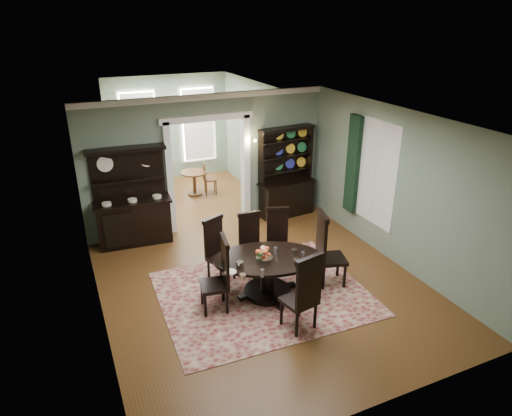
{
  "coord_description": "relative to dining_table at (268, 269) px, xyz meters",
  "views": [
    {
      "loc": [
        -2.97,
        -6.31,
        4.55
      ],
      "look_at": [
        0.1,
        0.6,
        1.31
      ],
      "focal_mm": 32.0,
      "sensor_mm": 36.0,
      "label": 1
    }
  ],
  "objects": [
    {
      "name": "right_window",
      "position": [
        2.73,
        1.12,
        1.09
      ],
      "size": [
        0.15,
        1.47,
        2.12
      ],
      "color": "white",
      "rests_on": "wall_right"
    },
    {
      "name": "parlor_chair_right",
      "position": [
        0.6,
        5.02,
        -0.03
      ],
      "size": [
        0.4,
        0.38,
        0.89
      ],
      "rotation": [
        0.0,
        0.0,
        -1.73
      ],
      "color": "#503217",
      "rests_on": "parlor_floor"
    },
    {
      "name": "wall_sconce",
      "position": [
        0.98,
        3.04,
        1.38
      ],
      "size": [
        0.27,
        0.21,
        0.21
      ],
      "color": "gold",
      "rests_on": "back_wall_right"
    },
    {
      "name": "chair_end_right",
      "position": [
        1.09,
        -0.11,
        0.23
      ],
      "size": [
        0.61,
        0.63,
        1.4
      ],
      "rotation": [
        0.0,
        0.0,
        -1.84
      ],
      "color": "black",
      "rests_on": "rug"
    },
    {
      "name": "doorway_trim",
      "position": [
        0.03,
        3.19,
        1.11
      ],
      "size": [
        2.08,
        0.25,
        2.57
      ],
      "color": "white",
      "rests_on": "floor"
    },
    {
      "name": "sideboard",
      "position": [
        -1.74,
        2.95,
        0.22
      ],
      "size": [
        1.62,
        0.68,
        2.08
      ],
      "rotation": [
        0.0,
        0.0,
        -0.08
      ],
      "color": "black",
      "rests_on": "floor"
    },
    {
      "name": "rug",
      "position": [
        -0.07,
        0.03,
        -0.5
      ],
      "size": [
        3.6,
        2.96,
        0.01
      ],
      "primitive_type": "cube",
      "rotation": [
        0.0,
        0.0,
        -0.03
      ],
      "color": "maroon",
      "rests_on": "floor"
    },
    {
      "name": "chair_far_mid",
      "position": [
        0.07,
        0.91,
        0.1
      ],
      "size": [
        0.46,
        0.43,
        1.16
      ],
      "rotation": [
        0.0,
        0.0,
        3.07
      ],
      "color": "black",
      "rests_on": "rug"
    },
    {
      "name": "parlor_table",
      "position": [
        0.24,
        5.11,
        -0.08
      ],
      "size": [
        0.7,
        0.7,
        0.65
      ],
      "color": "#503217",
      "rests_on": "parlor_floor"
    },
    {
      "name": "dining_table",
      "position": [
        0.0,
        0.0,
        0.0
      ],
      "size": [
        2.15,
        2.15,
        0.73
      ],
      "rotation": [
        0.0,
        0.0,
        -0.3
      ],
      "color": "black",
      "rests_on": "rug"
    },
    {
      "name": "parlor",
      "position": [
        0.03,
        5.73,
        1.01
      ],
      "size": [
        3.51,
        3.5,
        3.01
      ],
      "color": "#5A3717",
      "rests_on": "ground"
    },
    {
      "name": "parlor_chair_left",
      "position": [
        -0.62,
        4.84,
        -0.05
      ],
      "size": [
        0.37,
        0.36,
        0.86
      ],
      "rotation": [
        0.0,
        0.0,
        1.67
      ],
      "color": "#503217",
      "rests_on": "parlor_floor"
    },
    {
      "name": "chair_far_left",
      "position": [
        -0.61,
        0.88,
        0.12
      ],
      "size": [
        0.57,
        0.56,
        1.2
      ],
      "rotation": [
        0.0,
        0.0,
        3.55
      ],
      "color": "black",
      "rests_on": "rug"
    },
    {
      "name": "chair_near",
      "position": [
        0.07,
        -1.12,
        0.2
      ],
      "size": [
        0.58,
        0.56,
        1.34
      ],
      "rotation": [
        0.0,
        0.0,
        0.21
      ],
      "color": "black",
      "rests_on": "rug"
    },
    {
      "name": "room",
      "position": [
        0.03,
        0.24,
        1.07
      ],
      "size": [
        5.51,
        6.01,
        3.01
      ],
      "color": "#5A3717",
      "rests_on": "ground"
    },
    {
      "name": "chair_end_left",
      "position": [
        -0.88,
        -0.07,
        0.17
      ],
      "size": [
        0.52,
        0.54,
        1.29
      ],
      "rotation": [
        0.0,
        0.0,
        1.41
      ],
      "color": "black",
      "rests_on": "rug"
    },
    {
      "name": "welsh_dresser",
      "position": [
        1.89,
        2.96,
        0.27
      ],
      "size": [
        1.43,
        0.64,
        2.16
      ],
      "rotation": [
        0.0,
        0.0,
        0.1
      ],
      "color": "black",
      "rests_on": "floor"
    },
    {
      "name": "chair_far_right",
      "position": [
        0.64,
        0.89,
        0.1
      ],
      "size": [
        0.54,
        0.52,
        1.16
      ],
      "rotation": [
        0.0,
        0.0,
        2.82
      ],
      "color": "black",
      "rests_on": "rug"
    },
    {
      "name": "centerpiece",
      "position": [
        -0.08,
        -0.05,
        0.29
      ],
      "size": [
        1.44,
        0.93,
        0.24
      ],
      "color": "silver",
      "rests_on": "dining_table"
    }
  ]
}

